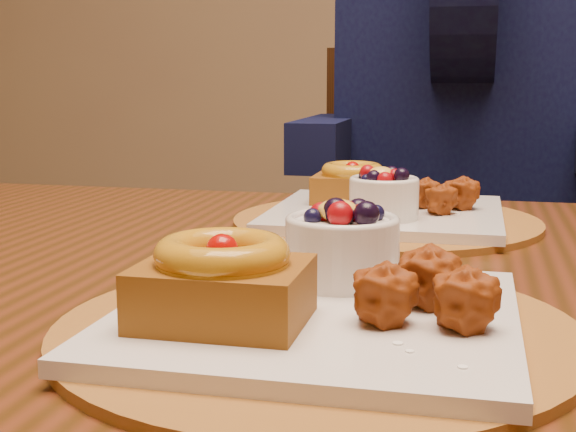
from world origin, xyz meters
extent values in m
cube|color=#361E09|center=(-0.08, -0.05, 0.73)|extent=(1.60, 0.90, 0.04)
cylinder|color=brown|center=(-0.08, -0.27, 0.76)|extent=(0.38, 0.38, 0.01)
cube|color=silver|center=(-0.08, -0.27, 0.77)|extent=(0.28, 0.28, 0.01)
cube|color=#4A2107|center=(-0.14, -0.31, 0.80)|extent=(0.11, 0.09, 0.04)
torus|color=#965D09|center=(-0.14, -0.31, 0.82)|extent=(0.09, 0.09, 0.02)
sphere|color=#960602|center=(-0.14, -0.31, 0.82)|extent=(0.02, 0.02, 0.02)
sphere|color=#813109|center=(-0.01, -0.24, 0.80)|extent=(0.04, 0.04, 0.04)
sphere|color=#813109|center=(-0.03, -0.29, 0.80)|extent=(0.04, 0.04, 0.04)
sphere|color=#813109|center=(0.02, -0.29, 0.80)|extent=(0.04, 0.04, 0.04)
cylinder|color=silver|center=(-0.08, -0.19, 0.80)|extent=(0.09, 0.09, 0.05)
torus|color=silver|center=(-0.08, -0.19, 0.83)|extent=(0.09, 0.09, 0.01)
ellipsoid|color=gold|center=(-0.08, -0.19, 0.83)|extent=(0.03, 0.03, 0.02)
cylinder|color=brown|center=(-0.08, 0.17, 0.76)|extent=(0.38, 0.38, 0.01)
cube|color=silver|center=(-0.08, 0.17, 0.77)|extent=(0.28, 0.28, 0.01)
cube|color=#4A2107|center=(-0.13, 0.21, 0.79)|extent=(0.10, 0.08, 0.04)
torus|color=#965D09|center=(-0.13, 0.21, 0.82)|extent=(0.08, 0.08, 0.02)
sphere|color=#960602|center=(-0.13, 0.21, 0.82)|extent=(0.02, 0.02, 0.02)
sphere|color=#813109|center=(-0.02, 0.15, 0.79)|extent=(0.04, 0.04, 0.04)
sphere|color=#813109|center=(-0.04, 0.19, 0.79)|extent=(0.04, 0.04, 0.04)
sphere|color=#813109|center=(0.01, 0.19, 0.79)|extent=(0.04, 0.04, 0.04)
cylinder|color=silver|center=(-0.08, 0.11, 0.80)|extent=(0.08, 0.08, 0.04)
torus|color=silver|center=(-0.08, 0.11, 0.82)|extent=(0.08, 0.08, 0.01)
ellipsoid|color=gold|center=(-0.08, 0.11, 0.83)|extent=(0.03, 0.03, 0.02)
cube|color=black|center=(-0.09, 0.82, 0.49)|extent=(0.51, 0.51, 0.04)
cylinder|color=black|center=(-0.29, 1.03, 0.24)|extent=(0.04, 0.04, 0.47)
cylinder|color=black|center=(0.13, 1.01, 0.24)|extent=(0.04, 0.04, 0.47)
cube|color=black|center=(-0.08, 1.03, 0.75)|extent=(0.48, 0.06, 0.50)
cube|color=black|center=(0.00, 0.72, 0.84)|extent=(0.44, 0.23, 0.63)
cube|color=black|center=(-0.24, 0.60, 0.82)|extent=(0.08, 0.32, 0.08)
camera|label=1|loc=(0.02, -0.81, 0.94)|focal=50.00mm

